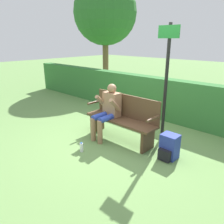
{
  "coord_description": "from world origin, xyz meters",
  "views": [
    {
      "loc": [
        2.92,
        -3.36,
        2.14
      ],
      "look_at": [
        -0.15,
        -0.1,
        0.64
      ],
      "focal_mm": 35.0,
      "sensor_mm": 36.0,
      "label": 1
    }
  ],
  "objects_px": {
    "signpost": "(166,76)",
    "tree": "(105,13)",
    "water_bottle": "(82,147)",
    "backpack": "(169,147)",
    "park_bench": "(122,117)",
    "person_seated": "(108,109)"
  },
  "relations": [
    {
      "from": "signpost",
      "to": "tree",
      "type": "relative_size",
      "value": 0.51
    },
    {
      "from": "water_bottle",
      "to": "tree",
      "type": "xyz_separation_m",
      "value": [
        -4.66,
        5.37,
        3.19
      ]
    },
    {
      "from": "backpack",
      "to": "water_bottle",
      "type": "bearing_deg",
      "value": -144.82
    },
    {
      "from": "park_bench",
      "to": "signpost",
      "type": "xyz_separation_m",
      "value": [
        0.66,
        0.6,
        0.91
      ]
    },
    {
      "from": "person_seated",
      "to": "water_bottle",
      "type": "distance_m",
      "value": 1.05
    },
    {
      "from": "backpack",
      "to": "park_bench",
      "type": "bearing_deg",
      "value": 177.98
    },
    {
      "from": "park_bench",
      "to": "tree",
      "type": "bearing_deg",
      "value": 138.09
    },
    {
      "from": "water_bottle",
      "to": "tree",
      "type": "height_order",
      "value": "tree"
    },
    {
      "from": "water_bottle",
      "to": "tree",
      "type": "relative_size",
      "value": 0.04
    },
    {
      "from": "person_seated",
      "to": "tree",
      "type": "relative_size",
      "value": 0.26
    },
    {
      "from": "park_bench",
      "to": "backpack",
      "type": "bearing_deg",
      "value": -2.02
    },
    {
      "from": "person_seated",
      "to": "tree",
      "type": "distance_m",
      "value": 6.92
    },
    {
      "from": "park_bench",
      "to": "water_bottle",
      "type": "bearing_deg",
      "value": -100.51
    },
    {
      "from": "park_bench",
      "to": "person_seated",
      "type": "height_order",
      "value": "person_seated"
    },
    {
      "from": "tree",
      "to": "backpack",
      "type": "bearing_deg",
      "value": -36.03
    },
    {
      "from": "backpack",
      "to": "water_bottle",
      "type": "xyz_separation_m",
      "value": [
        -1.38,
        -0.97,
        -0.13
      ]
    },
    {
      "from": "backpack",
      "to": "tree",
      "type": "height_order",
      "value": "tree"
    },
    {
      "from": "signpost",
      "to": "park_bench",
      "type": "bearing_deg",
      "value": -137.33
    },
    {
      "from": "backpack",
      "to": "signpost",
      "type": "relative_size",
      "value": 0.19
    },
    {
      "from": "water_bottle",
      "to": "person_seated",
      "type": "bearing_deg",
      "value": 96.73
    },
    {
      "from": "backpack",
      "to": "tree",
      "type": "xyz_separation_m",
      "value": [
        -6.04,
        4.39,
        3.06
      ]
    },
    {
      "from": "water_bottle",
      "to": "signpost",
      "type": "relative_size",
      "value": 0.08
    }
  ]
}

